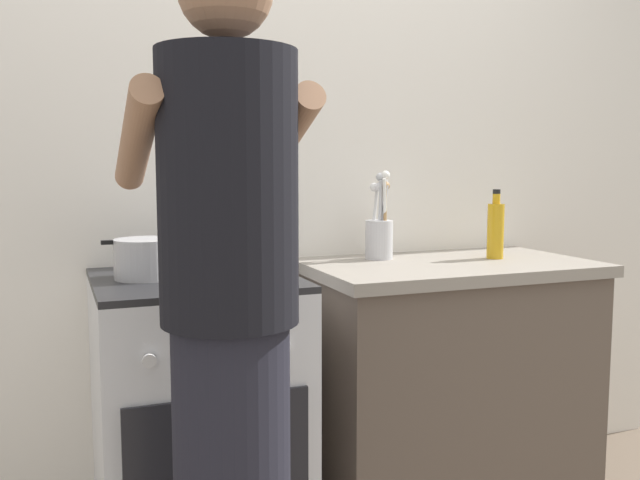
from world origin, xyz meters
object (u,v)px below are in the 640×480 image
object	(u,v)px
stove_range	(197,419)
person	(230,340)
pot	(146,259)
utensil_crock	(380,231)
oil_bottle	(496,230)
mixing_bowl	(242,261)

from	to	relation	value
stove_range	person	distance (m)	0.75
stove_range	pot	world-z (taller)	pot
pot	utensil_crock	size ratio (longest dim) A/B	0.80
utensil_crock	oil_bottle	xyz separation A→B (m)	(0.40, -0.15, 0.00)
mixing_bowl	pot	bearing A→B (deg)	166.43
stove_range	mixing_bowl	xyz separation A→B (m)	(0.14, -0.04, 0.50)
utensil_crock	oil_bottle	bearing A→B (deg)	-20.12
utensil_crock	person	size ratio (longest dim) A/B	0.19
oil_bottle	person	size ratio (longest dim) A/B	0.15
pot	oil_bottle	size ratio (longest dim) A/B	1.02
stove_range	person	world-z (taller)	person
stove_range	pot	bearing A→B (deg)	168.89
stove_range	pot	xyz separation A→B (m)	(-0.14, 0.03, 0.51)
mixing_bowl	utensil_crock	xyz separation A→B (m)	(0.56, 0.20, 0.06)
person	stove_range	bearing A→B (deg)	85.94
stove_range	oil_bottle	xyz separation A→B (m)	(1.10, 0.01, 0.56)
stove_range	utensil_crock	xyz separation A→B (m)	(0.70, 0.16, 0.55)
mixing_bowl	person	size ratio (longest dim) A/B	0.18
oil_bottle	person	xyz separation A→B (m)	(-1.14, -0.64, -0.15)
pot	mixing_bowl	world-z (taller)	pot
mixing_bowl	oil_bottle	distance (m)	0.96
stove_range	oil_bottle	size ratio (longest dim) A/B	3.58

